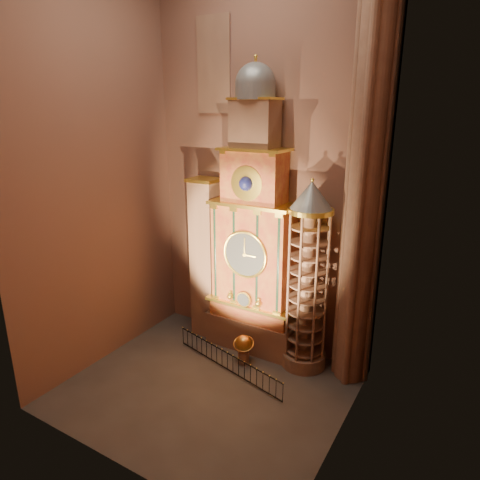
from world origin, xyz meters
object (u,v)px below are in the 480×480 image
Objects in this scene: astronomical_clock at (254,244)px; celestial_globe at (244,347)px; portrait_tower at (206,258)px; stair_turret at (307,280)px; iron_railing at (227,361)px.

celestial_globe is (0.46, -1.91, -5.63)m from astronomical_clock.
astronomical_clock reaches higher than portrait_tower.
iron_railing is (-3.43, -2.79, -4.67)m from stair_turret.
stair_turret is at bearing -4.30° from astronomical_clock.
portrait_tower reaches higher than iron_railing.
iron_railing is (0.07, -3.05, -6.08)m from astronomical_clock.
portrait_tower reaches higher than celestial_globe.
astronomical_clock is at bearing -0.29° from portrait_tower.
portrait_tower is at bearing 153.48° from celestial_globe.
iron_railing is at bearing -41.48° from portrait_tower.
stair_turret is (3.50, -0.26, -1.41)m from astronomical_clock.
stair_turret is 1.39× the size of iron_railing.
iron_railing is at bearing -140.88° from stair_turret.
stair_turret is at bearing 39.12° from iron_railing.
celestial_globe is at bearing -76.48° from astronomical_clock.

